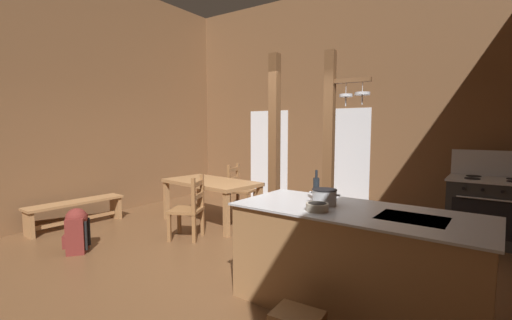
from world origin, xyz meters
TOP-DOWN VIEW (x-y plane):
  - ground_plane at (0.00, 0.00)m, footprint 7.67×7.64m
  - wall_back at (0.00, 3.49)m, footprint 7.67×0.14m
  - wall_left at (-3.50, 0.00)m, footprint 0.14×7.64m
  - glazed_door_back_left at (-1.55, 3.42)m, footprint 1.00×0.01m
  - glazed_panel_back_right at (0.34, 3.42)m, footprint 0.84×0.01m
  - kitchen_island at (1.66, -0.27)m, footprint 2.20×1.06m
  - stove_range at (2.72, 2.68)m, footprint 1.16×0.85m
  - support_post_with_pot_rack at (0.71, 1.53)m, footprint 0.65×0.23m
  - support_post_center at (-0.10, 1.26)m, footprint 0.14×0.14m
  - dining_table at (-1.35, 1.21)m, footprint 1.80×1.11m
  - ladderback_chair_near_window at (-1.03, 0.35)m, footprint 0.58×0.58m
  - ladderback_chair_by_post at (-1.38, 2.07)m, footprint 0.51×0.51m
  - bench_along_left_wall at (-3.04, -0.29)m, footprint 0.45×1.55m
  - backpack at (-1.88, -0.90)m, footprint 0.39×0.39m
  - stockpot_on_counter at (1.36, -0.25)m, footprint 0.30×0.23m
  - mixing_bowl_on_counter at (1.40, -0.51)m, footprint 0.20×0.20m
  - bottle_tall_on_counter at (1.21, -0.10)m, footprint 0.06×0.06m

SIDE VIEW (x-z plane):
  - ground_plane at x=0.00m, z-range -0.10..0.00m
  - bench_along_left_wall at x=-3.04m, z-range 0.09..0.53m
  - backpack at x=-1.88m, z-range 0.02..0.61m
  - ladderback_chair_near_window at x=-1.03m, z-range -0.02..0.93m
  - ladderback_chair_by_post at x=-1.38m, z-range -0.02..0.93m
  - kitchen_island at x=1.66m, z-range 0.00..0.93m
  - stove_range at x=2.72m, z-range -0.18..1.14m
  - dining_table at x=-1.35m, z-range 0.28..1.02m
  - mixing_bowl_on_counter at x=1.40m, z-range 0.94..1.01m
  - stockpot_on_counter at x=1.36m, z-range 0.94..1.09m
  - glazed_door_back_left at x=-1.55m, z-range 0.00..2.05m
  - glazed_panel_back_right at x=0.34m, z-range 0.00..2.05m
  - bottle_tall_on_counter at x=1.21m, z-range 0.90..1.21m
  - support_post_center at x=-0.10m, z-range 0.00..2.77m
  - support_post_with_pot_rack at x=0.71m, z-range 0.09..2.86m
  - wall_back at x=0.00m, z-range 0.00..4.42m
  - wall_left at x=-3.50m, z-range 0.00..4.42m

